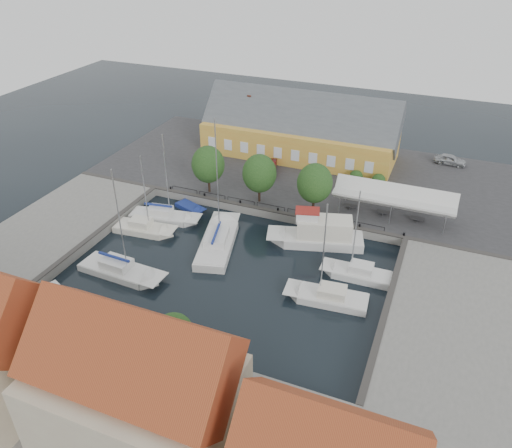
{
  "coord_description": "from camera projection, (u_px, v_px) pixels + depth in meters",
  "views": [
    {
      "loc": [
        18.45,
        -39.16,
        31.16
      ],
      "look_at": [
        0.0,
        6.0,
        1.5
      ],
      "focal_mm": 35.0,
      "sensor_mm": 36.0,
      "label": 1
    }
  ],
  "objects": [
    {
      "name": "east_boat_a",
      "position": [
        358.0,
        275.0,
        50.94
      ],
      "size": [
        7.32,
        2.6,
        10.4
      ],
      "color": "silver",
      "rests_on": "ground"
    },
    {
      "name": "east_quay",
      "position": [
        451.0,
        326.0,
        44.18
      ],
      "size": [
        12.0,
        24.0,
        1.0
      ],
      "primitive_type": "cube",
      "color": "slate",
      "rests_on": "ground"
    },
    {
      "name": "tent_canopy",
      "position": [
        394.0,
        197.0,
        58.16
      ],
      "size": [
        14.0,
        4.0,
        2.83
      ],
      "color": "silver",
      "rests_on": "north_quay"
    },
    {
      "name": "west_quay",
      "position": [
        57.0,
        227.0,
        58.4
      ],
      "size": [
        12.0,
        24.0,
        1.0
      ],
      "primitive_type": "cube",
      "color": "slate",
      "rests_on": "ground"
    },
    {
      "name": "south_bank",
      "position": [
        116.0,
        414.0,
        36.26
      ],
      "size": [
        56.0,
        14.0,
        1.0
      ],
      "primitive_type": "cube",
      "color": "slate",
      "rests_on": "ground"
    },
    {
      "name": "car_red",
      "position": [
        270.0,
        167.0,
        69.65
      ],
      "size": [
        2.81,
        5.01,
        1.56
      ],
      "primitive_type": "imported",
      "rotation": [
        0.0,
        0.0,
        0.26
      ],
      "color": "#591416",
      "rests_on": "north_quay"
    },
    {
      "name": "north_quay",
      "position": [
        301.0,
        173.0,
        71.06
      ],
      "size": [
        56.0,
        26.0,
        1.0
      ],
      "primitive_type": "cube",
      "color": "#2D2D30",
      "rests_on": "ground"
    },
    {
      "name": "quay_trees",
      "position": [
        259.0,
        173.0,
        60.74
      ],
      "size": [
        18.2,
        4.2,
        6.3
      ],
      "color": "black",
      "rests_on": "north_quay"
    },
    {
      "name": "west_boat_b",
      "position": [
        144.0,
        230.0,
        58.38
      ],
      "size": [
        7.65,
        3.26,
        10.3
      ],
      "color": "silver",
      "rests_on": "ground"
    },
    {
      "name": "west_boat_d",
      "position": [
        121.0,
        272.0,
        51.38
      ],
      "size": [
        9.74,
        3.33,
        12.65
      ],
      "color": "silver",
      "rests_on": "ground"
    },
    {
      "name": "launch_nw",
      "position": [
        190.0,
        208.0,
        63.05
      ],
      "size": [
        4.54,
        3.03,
        0.88
      ],
      "color": "navy",
      "rests_on": "ground"
    },
    {
      "name": "car_silver",
      "position": [
        450.0,
        160.0,
        71.92
      ],
      "size": [
        4.54,
        2.08,
        1.51
      ],
      "primitive_type": "imported",
      "rotation": [
        0.0,
        0.0,
        1.5
      ],
      "color": "#ABAEB3",
      "rests_on": "north_quay"
    },
    {
      "name": "warehouse",
      "position": [
        297.0,
        132.0,
        74.1
      ],
      "size": [
        28.56,
        14.0,
        9.55
      ],
      "color": "gold",
      "rests_on": "north_quay"
    },
    {
      "name": "launch_sw",
      "position": [
        58.0,
        299.0,
        47.96
      ],
      "size": [
        5.57,
        3.92,
        0.98
      ],
      "color": "silver",
      "rests_on": "ground"
    },
    {
      "name": "center_sailboat",
      "position": [
        218.0,
        243.0,
        55.81
      ],
      "size": [
        6.06,
        11.58,
        15.07
      ],
      "color": "silver",
      "rests_on": "ground"
    },
    {
      "name": "townhouses",
      "position": [
        108.0,
        396.0,
        31.1
      ],
      "size": [
        36.3,
        8.5,
        12.0
      ],
      "color": "#C1B795",
      "rests_on": "south_bank"
    },
    {
      "name": "west_boat_a",
      "position": [
        164.0,
        218.0,
        60.76
      ],
      "size": [
        9.08,
        3.83,
        11.67
      ],
      "color": "silver",
      "rests_on": "ground"
    },
    {
      "name": "ground",
      "position": [
        235.0,
        263.0,
        53.13
      ],
      "size": [
        140.0,
        140.0,
        0.0
      ],
      "primitive_type": "plane",
      "color": "black",
      "rests_on": "ground"
    },
    {
      "name": "east_boat_b",
      "position": [
        328.0,
        298.0,
        47.74
      ],
      "size": [
        8.28,
        3.33,
        11.07
      ],
      "color": "silver",
      "rests_on": "ground"
    },
    {
      "name": "quay_edge_fittings",
      "position": [
        252.0,
        233.0,
        56.33
      ],
      "size": [
        56.0,
        24.72,
        0.4
      ],
      "color": "#383533",
      "rests_on": "north_quay"
    },
    {
      "name": "trawler",
      "position": [
        319.0,
        236.0,
        55.87
      ],
      "size": [
        11.19,
        6.04,
        5.0
      ],
      "color": "silver",
      "rests_on": "ground"
    }
  ]
}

